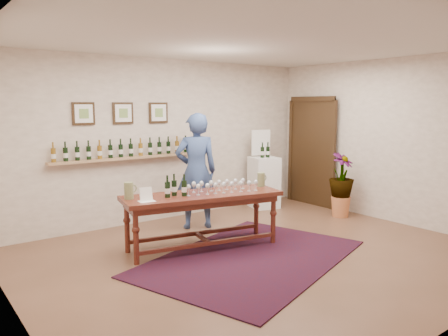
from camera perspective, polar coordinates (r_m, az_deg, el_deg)
ground at (r=6.03m, az=4.67°, el=-11.29°), size 6.00×6.00×0.00m
room_shell at (r=8.53m, az=7.07°, el=2.17°), size 6.00×6.00×6.00m
rug at (r=5.90m, az=3.63°, el=-11.62°), size 3.50×2.86×0.02m
tasting_table at (r=6.13m, az=-2.85°, el=-4.43°), size 2.32×1.15×0.79m
table_glasses at (r=6.19m, az=-0.90°, el=-2.41°), size 1.21×0.59×0.16m
table_bottles at (r=5.93m, az=-6.42°, el=-2.28°), size 0.30×0.22×0.29m
pitcher_left at (r=5.86m, az=-12.33°, el=-2.91°), size 0.17×0.17×0.22m
pitcher_right at (r=6.63m, az=4.86°, el=-1.51°), size 0.16×0.16×0.21m
menu_card at (r=5.69m, az=-10.16°, el=-3.39°), size 0.22×0.17×0.18m
display_pedestal at (r=8.64m, az=5.24°, el=-1.88°), size 0.61×0.61×1.00m
pedestal_bottles at (r=8.49m, az=5.39°, el=2.45°), size 0.34×0.17×0.32m
info_sign at (r=8.67m, az=4.83°, el=3.33°), size 0.39×0.12×0.55m
potted_plant at (r=8.15m, az=15.08°, el=-2.13°), size 0.62×0.62×1.00m
person at (r=7.11m, az=-3.65°, el=-0.42°), size 0.81×0.68×1.89m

